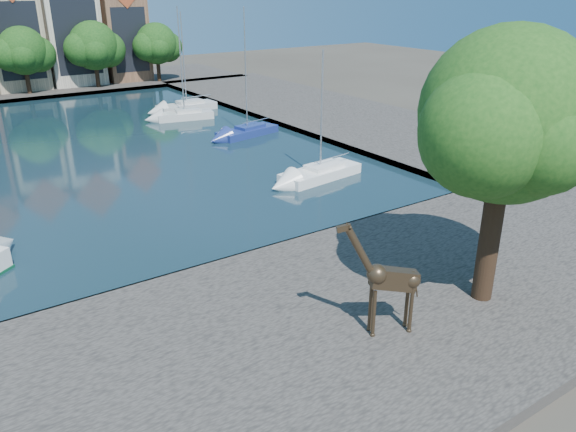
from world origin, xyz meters
name	(u,v)px	position (x,y,z in m)	size (l,w,h in m)	color
ground	(214,270)	(0.00, 0.00, 0.00)	(160.00, 160.00, 0.00)	#38332B
water_basin	(74,151)	(0.00, 24.00, 0.04)	(38.00, 50.00, 0.08)	black
near_quay	(302,338)	(0.00, -7.00, 0.25)	(50.00, 14.00, 0.50)	#4C4842
far_quay	(4,90)	(0.00, 56.00, 0.25)	(60.00, 16.00, 0.50)	#4C4842
right_quay	(325,112)	(25.00, 24.00, 0.25)	(14.00, 52.00, 0.50)	#4C4842
plane_tree	(509,122)	(7.62, -9.01, 7.67)	(8.32, 6.40, 10.62)	#332114
townhouse_east_inner	(10,25)	(2.00, 55.99, 7.73)	(5.94, 9.18, 15.79)	tan
townhouse_east_mid	(66,20)	(8.50, 55.99, 8.10)	(6.43, 9.18, 16.65)	beige
townhouse_east_end	(118,27)	(15.00, 55.99, 7.11)	(5.44, 9.18, 14.43)	brown
far_tree_mid_east	(24,52)	(2.10, 50.49, 5.13)	(7.02, 5.40, 7.52)	#332114
far_tree_east	(95,47)	(10.11, 50.49, 5.24)	(7.54, 5.80, 7.84)	#332114
far_tree_far_east	(157,45)	(18.09, 50.49, 5.08)	(6.76, 5.20, 7.36)	#332114
giraffe_statue	(388,279)	(2.52, -8.60, 2.67)	(2.95, 1.50, 4.41)	#3B2D1D
sailboat_right_a	(320,171)	(12.00, 7.71, 0.58)	(6.20, 2.87, 8.42)	white
sailboat_right_b	(247,130)	(13.82, 20.57, 0.57)	(5.97, 3.12, 10.56)	navy
sailboat_right_c	(185,114)	(12.00, 29.51, 0.64)	(5.64, 2.90, 10.35)	silver
sailboat_right_d	(187,105)	(13.90, 33.15, 0.64)	(6.17, 2.40, 9.73)	beige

